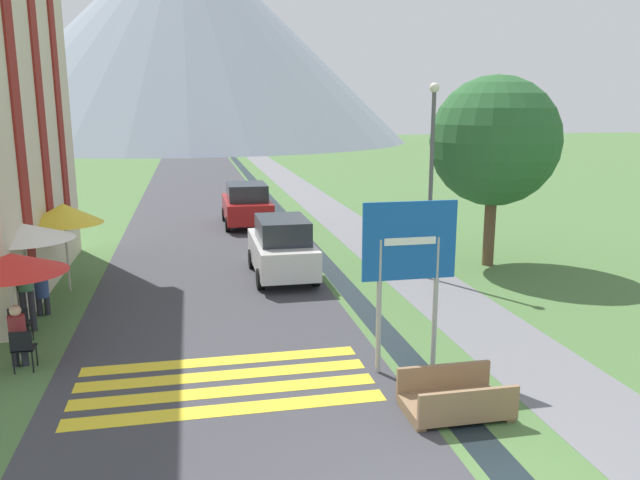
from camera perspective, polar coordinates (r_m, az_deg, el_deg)
ground_plane at (r=27.04m, az=-5.24°, el=1.41°), size 160.00×160.00×0.00m
road at (r=36.76m, az=-10.93°, el=4.11°), size 6.40×60.00×0.01m
footpath at (r=37.33m, az=-1.50°, el=4.44°), size 2.20×60.00×0.01m
drainage_channel at (r=36.99m, az=-5.17°, el=4.32°), size 0.60×60.00×0.00m
crosswalk_marking at (r=11.96m, az=-8.66°, el=-12.81°), size 5.44×2.54×0.01m
mountain_distant at (r=94.14m, az=-12.31°, el=17.96°), size 62.42×62.42×29.86m
road_sign at (r=11.78m, az=8.14°, el=-1.72°), size 1.82×0.11×3.32m
footbridge at (r=10.96m, az=12.26°, el=-14.13°), size 1.70×1.10×0.65m
parked_car_near at (r=18.55m, az=-3.50°, el=-0.69°), size 1.76×3.88×1.82m
parked_car_far at (r=26.79m, az=-6.71°, el=3.25°), size 1.99×4.01×1.82m
cafe_chair_nearest at (r=13.39m, az=-25.53°, el=-8.79°), size 0.40×0.40×0.85m
cafe_chair_near_right at (r=14.87m, az=-25.74°, el=-6.77°), size 0.40×0.40×0.85m
cafe_chair_far_left at (r=17.30m, az=-24.72°, el=-4.11°), size 0.40×0.40×0.85m
cafe_umbrella_front_red at (r=13.59m, az=-26.37°, el=-1.91°), size 2.11×2.11×2.22m
cafe_umbrella_middle_white at (r=16.10m, az=-25.46°, el=0.69°), size 2.26×2.26×2.35m
cafe_umbrella_rear_yellow at (r=18.28m, az=-22.39°, el=2.24°), size 2.07×2.07×2.44m
person_seated_far at (r=13.66m, az=-25.93°, el=-7.62°), size 0.32×0.32×1.25m
person_standing_terrace at (r=15.55m, az=-25.30°, el=-3.99°), size 0.32×0.32×1.75m
person_seated_near at (r=16.66m, az=-24.11°, el=-3.97°), size 0.32×0.32×1.28m
streetlamp at (r=18.27m, az=10.16°, el=6.63°), size 0.28×0.28×5.66m
tree_by_path at (r=20.29m, az=15.67°, el=8.68°), size 4.03×4.03×5.98m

